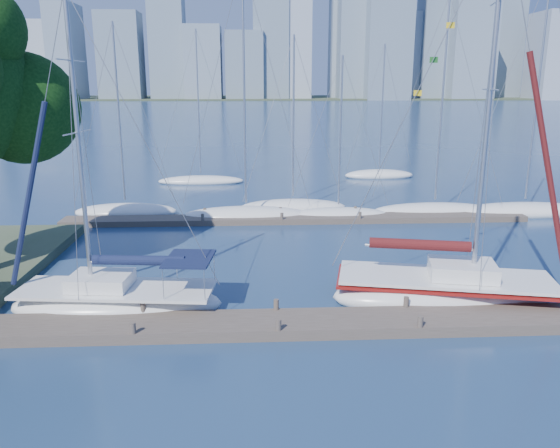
{
  "coord_description": "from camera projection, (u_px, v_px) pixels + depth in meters",
  "views": [
    {
      "loc": [
        -0.85,
        -18.33,
        8.73
      ],
      "look_at": [
        0.3,
        4.0,
        2.95
      ],
      "focal_mm": 35.0,
      "sensor_mm": 36.0,
      "label": 1
    }
  ],
  "objects": [
    {
      "name": "bg_boat_4",
      "position": [
        434.0,
        210.0,
        37.49
      ],
      "size": [
        8.84,
        5.16,
        14.48
      ],
      "rotation": [
        0.0,
        0.0,
        -0.36
      ],
      "color": "white",
      "rests_on": "ground"
    },
    {
      "name": "sailboat_navy",
      "position": [
        116.0,
        288.0,
        21.36
      ],
      "size": [
        8.44,
        3.5,
        12.51
      ],
      "rotation": [
        0.0,
        0.0,
        -0.1
      ],
      "color": "white",
      "rests_on": "ground"
    },
    {
      "name": "ground",
      "position": [
        277.0,
        329.0,
        19.95
      ],
      "size": [
        700.0,
        700.0,
        0.0
      ],
      "primitive_type": "plane",
      "color": "navy",
      "rests_on": "ground"
    },
    {
      "name": "far_shore",
      "position": [
        253.0,
        98.0,
        329.37
      ],
      "size": [
        800.0,
        100.0,
        1.5
      ],
      "primitive_type": "cube",
      "color": "#38472D",
      "rests_on": "ground"
    },
    {
      "name": "bg_boat_1",
      "position": [
        246.0,
        214.0,
        36.15
      ],
      "size": [
        8.6,
        3.31,
        16.22
      ],
      "rotation": [
        0.0,
        0.0,
        -0.1
      ],
      "color": "white",
      "rests_on": "ground"
    },
    {
      "name": "sailboat_maroon",
      "position": [
        446.0,
        275.0,
        22.29
      ],
      "size": [
        9.66,
        4.88,
        15.23
      ],
      "rotation": [
        0.0,
        0.0,
        -0.21
      ],
      "color": "white",
      "rests_on": "ground"
    },
    {
      "name": "bg_boat_0",
      "position": [
        126.0,
        211.0,
        37.24
      ],
      "size": [
        7.13,
        3.0,
        12.88
      ],
      "rotation": [
        0.0,
        0.0,
        -0.1
      ],
      "color": "white",
      "rests_on": "ground"
    },
    {
      "name": "bg_boat_2",
      "position": [
        293.0,
        207.0,
        38.62
      ],
      "size": [
        7.86,
        4.88,
        12.21
      ],
      "rotation": [
        0.0,
        0.0,
        0.37
      ],
      "color": "white",
      "rests_on": "ground"
    },
    {
      "name": "near_dock",
      "position": [
        277.0,
        324.0,
        19.9
      ],
      "size": [
        26.0,
        2.0,
        0.4
      ],
      "primitive_type": "cube",
      "color": "#4C4137",
      "rests_on": "ground"
    },
    {
      "name": "skyline",
      "position": [
        281.0,
        33.0,
        292.77
      ],
      "size": [
        503.31,
        51.31,
        107.92
      ],
      "color": "slate",
      "rests_on": "ground"
    },
    {
      "name": "bg_boat_7",
      "position": [
        379.0,
        175.0,
        52.1
      ],
      "size": [
        6.84,
        3.39,
        12.55
      ],
      "rotation": [
        0.0,
        0.0,
        0.18
      ],
      "color": "white",
      "rests_on": "ground"
    },
    {
      "name": "bg_boat_6",
      "position": [
        201.0,
        180.0,
        49.13
      ],
      "size": [
        7.89,
        4.66,
        13.51
      ],
      "rotation": [
        0.0,
        0.0,
        0.37
      ],
      "color": "white",
      "rests_on": "ground"
    },
    {
      "name": "far_dock",
      "position": [
        297.0,
        219.0,
        35.48
      ],
      "size": [
        30.0,
        1.8,
        0.36
      ],
      "primitive_type": "cube",
      "color": "#4C4137",
      "rests_on": "ground"
    },
    {
      "name": "bg_boat_5",
      "position": [
        524.0,
        210.0,
        37.31
      ],
      "size": [
        9.61,
        2.71,
        16.07
      ],
      "rotation": [
        0.0,
        0.0,
        0.02
      ],
      "color": "white",
      "rests_on": "ground"
    },
    {
      "name": "bg_boat_3",
      "position": [
        338.0,
        215.0,
        36.43
      ],
      "size": [
        6.95,
        2.59,
        10.76
      ],
      "rotation": [
        0.0,
        0.0,
        0.08
      ],
      "color": "white",
      "rests_on": "ground"
    }
  ]
}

